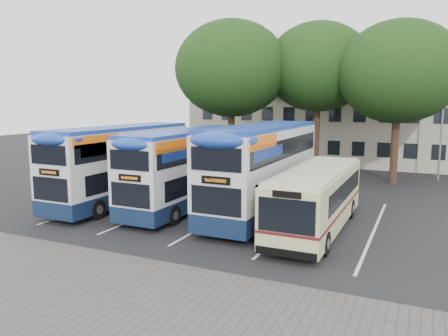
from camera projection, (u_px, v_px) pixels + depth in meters
ground at (264, 256)px, 15.77m from camera, size 120.00×120.00×0.00m
paving_strip at (135, 303)px, 12.12m from camera, size 40.00×6.00×0.01m
bay_lines at (227, 214)px, 21.82m from camera, size 14.12×11.00×0.01m
depot_building at (365, 129)px, 39.51m from camera, size 32.40×8.40×6.20m
lamp_post at (443, 109)px, 30.43m from camera, size 0.25×1.05×9.06m
tree_left at (231, 69)px, 32.54m from camera, size 8.44×8.44×11.59m
tree_mid at (318, 67)px, 32.49m from camera, size 7.81×7.81×11.45m
tree_right at (399, 72)px, 28.89m from camera, size 8.02×8.02×10.92m
bus_dd_left at (122, 161)px, 23.91m from camera, size 2.47×10.18×4.24m
bus_dd_mid at (188, 165)px, 22.79m from camera, size 2.39×9.85×4.10m
bus_dd_right at (263, 165)px, 21.47m from camera, size 2.58×10.64×4.44m
bus_single at (317, 195)px, 18.88m from camera, size 2.32×9.11×2.72m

